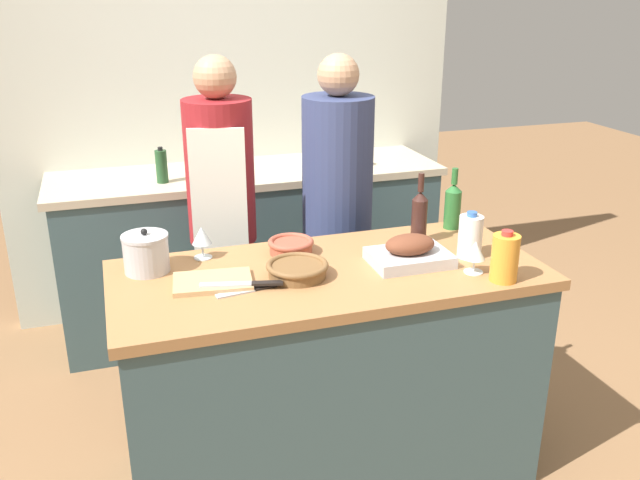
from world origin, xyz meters
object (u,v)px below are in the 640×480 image
mixing_bowl (291,246)px  knife_paring (249,290)px  person_cook_aproned (222,215)px  milk_jug (470,236)px  knife_chef (245,284)px  wine_bottle_green (453,205)px  condiment_bottle_short (354,154)px  roasting_pan (410,253)px  person_cook_guest (337,209)px  wine_bottle_dark (419,215)px  cutting_board (213,282)px  wicker_basket (297,269)px  wine_glass_right (475,251)px  stock_pot (146,253)px  wine_glass_left (202,237)px  juice_jug (505,258)px  condiment_bottle_tall (162,166)px

mixing_bowl → knife_paring: (-0.23, -0.29, -0.03)m
mixing_bowl → person_cook_aproned: (-0.17, 0.56, -0.03)m
milk_jug → knife_chef: (-0.89, -0.03, -0.06)m
wine_bottle_green → condiment_bottle_short: wine_bottle_green is taller
roasting_pan → person_cook_guest: bearing=92.7°
wine_bottle_green → wine_bottle_dark: bearing=-152.1°
roasting_pan → person_cook_aproned: bearing=125.6°
cutting_board → person_cook_aproned: bearing=77.4°
milk_jug → condiment_bottle_short: bearing=89.0°
wicker_basket → milk_jug: bearing=-1.7°
knife_paring → person_cook_guest: 0.98m
wine_glass_right → wicker_basket: bearing=165.5°
stock_pot → condiment_bottle_short: 1.63m
wicker_basket → knife_chef: 0.21m
cutting_board → person_cook_aproned: (0.17, 0.75, -0.01)m
milk_jug → wine_bottle_green: (0.09, 0.32, 0.02)m
wine_glass_left → wine_bottle_dark: bearing=-6.6°
wicker_basket → condiment_bottle_short: bearing=61.6°
wine_bottle_green → person_cook_aproned: person_cook_aproned is taller
stock_pot → mixing_bowl: size_ratio=0.94×
knife_paring → roasting_pan: bearing=5.1°
mixing_bowl → juice_jug: juice_jug is taller
milk_jug → condiment_bottle_tall: condiment_bottle_tall is taller
wine_bottle_green → wine_glass_left: (-1.07, -0.01, -0.02)m
wine_bottle_green → person_cook_guest: 0.57m
roasting_pan → wine_bottle_green: size_ratio=1.12×
juice_jug → person_cook_aproned: person_cook_aproned is taller
roasting_pan → person_cook_aproned: size_ratio=0.19×
condiment_bottle_tall → condiment_bottle_short: size_ratio=1.16×
knife_paring → wine_bottle_green: bearing=20.5°
cutting_board → condiment_bottle_tall: (-0.04, 1.28, 0.10)m
wicker_basket → wine_glass_right: size_ratio=1.86×
roasting_pan → person_cook_guest: person_cook_guest is taller
person_cook_guest → wine_glass_right: bearing=-58.7°
wine_glass_right → knife_paring: 0.83m
wine_bottle_green → knife_paring: (-0.97, -0.36, -0.10)m
juice_jug → wine_bottle_green: 0.56m
roasting_pan → condiment_bottle_short: 1.34m
juice_jug → condiment_bottle_tall: 1.88m
knife_chef → person_cook_aproned: (0.07, 0.83, -0.02)m
condiment_bottle_short → person_cook_aproned: (-0.84, -0.52, -0.10)m
wine_glass_right → knife_chef: bearing=172.2°
juice_jug → condiment_bottle_tall: (-1.03, 1.57, 0.03)m
mixing_bowl → wine_bottle_dark: wine_bottle_dark is taller
condiment_bottle_short → wine_glass_left: bearing=-134.5°
cutting_board → person_cook_guest: person_cook_guest is taller
roasting_pan → condiment_bottle_tall: (-0.78, 1.32, 0.07)m
juice_jug → wine_bottle_green: bearing=80.6°
wicker_basket → wine_bottle_green: size_ratio=0.85×
wine_glass_right → knife_chef: (-0.83, 0.11, -0.06)m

